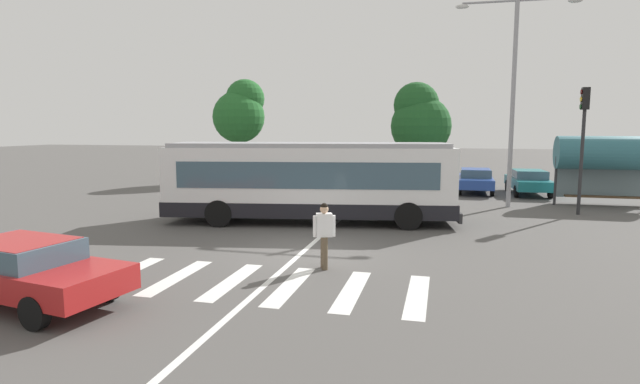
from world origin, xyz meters
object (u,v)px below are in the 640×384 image
at_px(city_transit_bus, 310,181).
at_px(background_tree_left, 241,112).
at_px(bus_stop_shelter, 607,154).
at_px(background_tree_right, 420,120).
at_px(foreground_sedan, 22,268).
at_px(parked_car_charcoal, 290,175).
at_px(parked_car_white, 375,178).
at_px(parked_car_blue, 475,179).
at_px(twin_arm_street_lamp, 514,80).
at_px(pedestrian_crossing_street, 324,232).
at_px(traffic_light_far_corner, 583,131).
at_px(parked_car_teal, 528,181).
at_px(parked_car_black, 332,176).
at_px(parked_car_silver, 428,179).

distance_m(city_transit_bus, background_tree_left, 15.98).
bearing_deg(bus_stop_shelter, background_tree_right, 132.96).
xyz_separation_m(foreground_sedan, parked_car_charcoal, (-0.78, 21.11, 0.00)).
bearing_deg(background_tree_left, parked_car_white, -17.25).
distance_m(parked_car_blue, twin_arm_street_lamp, 7.21).
height_order(pedestrian_crossing_street, traffic_light_far_corner, traffic_light_far_corner).
height_order(parked_car_charcoal, background_tree_left, background_tree_left).
distance_m(parked_car_teal, background_tree_right, 9.27).
height_order(foreground_sedan, twin_arm_street_lamp, twin_arm_street_lamp).
bearing_deg(background_tree_left, parked_car_charcoal, -30.45).
distance_m(parked_car_black, traffic_light_far_corner, 14.04).
height_order(parked_car_charcoal, parked_car_blue, same).
distance_m(foreground_sedan, traffic_light_far_corner, 20.35).
bearing_deg(parked_car_charcoal, parked_car_blue, 0.56).
bearing_deg(parked_car_charcoal, bus_stop_shelter, -12.78).
bearing_deg(parked_car_black, pedestrian_crossing_street, -78.20).
bearing_deg(parked_car_black, parked_car_blue, -0.19).
bearing_deg(parked_car_silver, parked_car_teal, 5.03).
bearing_deg(background_tree_right, parked_car_blue, -59.36).
height_order(parked_car_charcoal, parked_car_silver, same).
xyz_separation_m(foreground_sedan, parked_car_white, (4.54, 20.61, 0.00)).
relative_size(parked_car_black, parked_car_white, 1.00).
bearing_deg(bus_stop_shelter, pedestrian_crossing_street, -127.53).
bearing_deg(parked_car_silver, parked_car_blue, 14.09).
bearing_deg(background_tree_right, parked_car_silver, -82.54).
xyz_separation_m(city_transit_bus, twin_arm_street_lamp, (7.91, 5.90, 4.18)).
height_order(traffic_light_far_corner, background_tree_left, background_tree_left).
xyz_separation_m(parked_car_black, parked_car_blue, (8.28, -0.03, 0.00)).
relative_size(parked_car_charcoal, twin_arm_street_lamp, 0.49).
bearing_deg(parked_car_charcoal, twin_arm_street_lamp, -22.28).
bearing_deg(pedestrian_crossing_street, background_tree_right, 86.88).
bearing_deg(parked_car_teal, foreground_sedan, -121.44).
xyz_separation_m(bus_stop_shelter, background_tree_right, (-8.98, 9.64, 1.75)).
height_order(bus_stop_shelter, background_tree_left, background_tree_left).
height_order(parked_car_silver, twin_arm_street_lamp, twin_arm_street_lamp).
bearing_deg(background_tree_left, parked_car_black, -18.87).
bearing_deg(parked_car_white, parked_car_charcoal, 174.64).
bearing_deg(foreground_sedan, parked_car_blue, 64.56).
relative_size(foreground_sedan, traffic_light_far_corner, 0.90).
relative_size(foreground_sedan, background_tree_right, 0.71).
bearing_deg(parked_car_blue, parked_car_silver, -165.91).
distance_m(city_transit_bus, parked_car_blue, 12.88).
bearing_deg(parked_car_teal, background_tree_left, 171.96).
xyz_separation_m(parked_car_black, parked_car_white, (2.73, -0.63, 0.00)).
distance_m(traffic_light_far_corner, twin_arm_street_lamp, 3.79).
relative_size(parked_car_charcoal, background_tree_left, 0.67).
distance_m(parked_car_silver, bus_stop_shelter, 8.89).
distance_m(city_transit_bus, pedestrian_crossing_street, 6.54).
distance_m(parked_car_black, background_tree_left, 8.14).
xyz_separation_m(parked_car_silver, parked_car_blue, (2.60, 0.65, 0.00)).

